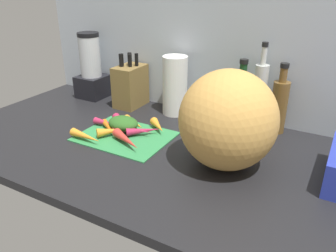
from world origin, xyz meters
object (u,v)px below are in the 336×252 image
(winter_squash, at_px, (228,120))
(bottle_2, at_px, (279,105))
(cutting_board, at_px, (125,136))
(carrot_2, at_px, (122,126))
(carrot_7, at_px, (107,123))
(carrot_10, at_px, (111,131))
(knife_block, at_px, (130,86))
(paper_towel_roll, at_px, (175,86))
(carrot_9, at_px, (86,136))
(blender_appliance, at_px, (91,70))
(carrot_6, at_px, (144,131))
(carrot_1, at_px, (134,123))
(bottle_1, at_px, (259,96))
(carrot_4, at_px, (127,140))
(bottle_0, at_px, (240,100))
(carrot_3, at_px, (127,126))
(carrot_5, at_px, (133,130))
(carrot_11, at_px, (158,126))
(carrot_8, at_px, (109,128))
(carrot_0, at_px, (120,122))

(winter_squash, relative_size, bottle_2, 1.16)
(cutting_board, height_order, carrot_2, carrot_2)
(carrot_7, bearing_deg, carrot_10, -41.43)
(knife_block, xyz_separation_m, paper_towel_roll, (0.22, 0.01, 0.03))
(carrot_9, height_order, winter_squash, winter_squash)
(carrot_2, xyz_separation_m, bottle_2, (0.51, 0.28, 0.09))
(blender_appliance, bearing_deg, knife_block, -2.21)
(cutting_board, distance_m, carrot_6, 0.07)
(carrot_9, relative_size, bottle_2, 0.52)
(carrot_1, distance_m, bottle_1, 0.49)
(carrot_4, distance_m, bottle_0, 0.48)
(bottle_0, height_order, bottle_2, bottle_2)
(paper_towel_roll, bearing_deg, carrot_10, -106.15)
(carrot_1, height_order, carrot_3, carrot_1)
(carrot_6, bearing_deg, carrot_4, -94.02)
(knife_block, bearing_deg, carrot_5, -54.04)
(bottle_0, bearing_deg, bottle_1, -5.42)
(cutting_board, height_order, carrot_4, carrot_4)
(knife_block, bearing_deg, carrot_6, -47.06)
(cutting_board, distance_m, carrot_11, 0.13)
(carrot_5, relative_size, knife_block, 0.62)
(carrot_2, height_order, carrot_8, same)
(winter_squash, bearing_deg, carrot_9, -168.82)
(carrot_0, height_order, carrot_9, carrot_0)
(carrot_6, height_order, carrot_10, carrot_10)
(cutting_board, distance_m, bottle_1, 0.52)
(carrot_3, height_order, carrot_11, carrot_11)
(carrot_7, relative_size, paper_towel_roll, 0.47)
(carrot_0, relative_size, carrot_7, 0.92)
(carrot_4, height_order, knife_block, knife_block)
(carrot_2, bearing_deg, winter_squash, -5.96)
(carrot_2, height_order, carrot_10, carrot_10)
(carrot_5, bearing_deg, carrot_0, 156.38)
(carrot_8, height_order, bottle_1, bottle_1)
(carrot_9, bearing_deg, bottle_0, 45.15)
(carrot_11, relative_size, blender_appliance, 0.33)
(carrot_4, bearing_deg, carrot_9, -162.96)
(carrot_5, distance_m, blender_appliance, 0.51)
(carrot_6, height_order, bottle_2, bottle_2)
(blender_appliance, relative_size, bottle_1, 0.92)
(cutting_board, height_order, winter_squash, winter_squash)
(carrot_9, height_order, bottle_0, bottle_0)
(carrot_2, height_order, carrot_4, carrot_4)
(carrot_5, xyz_separation_m, carrot_9, (-0.12, -0.12, -0.00))
(carrot_9, bearing_deg, cutting_board, 47.31)
(carrot_11, bearing_deg, bottle_1, 34.50)
(carrot_4, bearing_deg, carrot_10, 160.96)
(carrot_0, bearing_deg, bottle_2, 25.75)
(carrot_11, distance_m, bottle_0, 0.34)
(carrot_0, xyz_separation_m, winter_squash, (0.46, -0.07, 0.13))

